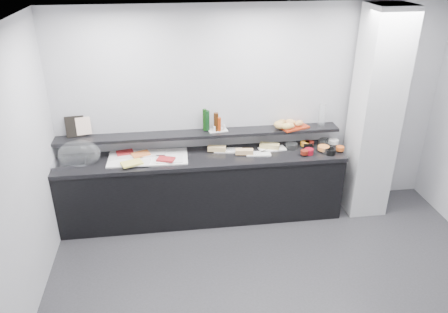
{
  "coord_description": "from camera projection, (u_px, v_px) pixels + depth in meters",
  "views": [
    {
      "loc": [
        -1.08,
        -3.22,
        3.31
      ],
      "look_at": [
        -0.45,
        1.45,
        1.0
      ],
      "focal_mm": 35.0,
      "sensor_mm": 36.0,
      "label": 1
    }
  ],
  "objects": [
    {
      "name": "bottle_hot",
      "position": [
        219.0,
        124.0,
        5.51
      ],
      "size": [
        0.06,
        0.06,
        0.18
      ],
      "primitive_type": "cylinder",
      "rotation": [
        0.0,
        0.0,
        0.38
      ],
      "color": "#A5340B",
      "rests_on": "condiment_tray"
    },
    {
      "name": "sandwich_food_right",
      "position": [
        270.0,
        146.0,
        5.66
      ],
      "size": [
        0.27,
        0.18,
        0.06
      ],
      "primitive_type": "cube",
      "rotation": [
        0.0,
        0.0,
        -0.35
      ],
      "color": "tan",
      "rests_on": "sandwich_plate_right"
    },
    {
      "name": "print_art",
      "position": [
        83.0,
        126.0,
        5.38
      ],
      "size": [
        0.18,
        0.08,
        0.22
      ],
      "primitive_type": "cube",
      "rotation": [
        -0.21,
        0.0,
        0.18
      ],
      "color": "beige",
      "rests_on": "framed_print"
    },
    {
      "name": "fill_glass_cream",
      "position": [
        333.0,
        141.0,
        5.78
      ],
      "size": [
        0.15,
        0.15,
        0.05
      ],
      "primitive_type": "cylinder",
      "rotation": [
        0.0,
        0.0,
        -0.17
      ],
      "color": "white",
      "rests_on": "bowl_glass_cream"
    },
    {
      "name": "shaker_pepper",
      "position": [
        224.0,
        128.0,
        5.56
      ],
      "size": [
        0.04,
        0.04,
        0.07
      ],
      "primitive_type": "cylinder",
      "rotation": [
        0.0,
        0.0,
        -0.27
      ],
      "color": "white",
      "rests_on": "condiment_tray"
    },
    {
      "name": "linen_runner",
      "position": [
        148.0,
        158.0,
        5.43
      ],
      "size": [
        0.99,
        0.49,
        0.01
      ],
      "primitive_type": "cube",
      "rotation": [
        0.0,
        0.0,
        -0.03
      ],
      "color": "white",
      "rests_on": "counter_top"
    },
    {
      "name": "fill_black_jam",
      "position": [
        309.0,
        143.0,
        5.73
      ],
      "size": [
        0.12,
        0.12,
        0.05
      ],
      "primitive_type": "cylinder",
      "rotation": [
        0.0,
        0.0,
        -0.02
      ],
      "color": "#50110B",
      "rests_on": "bowl_black_jam"
    },
    {
      "name": "bread_roll_se",
      "position": [
        289.0,
        126.0,
        5.57
      ],
      "size": [
        0.16,
        0.12,
        0.08
      ],
      "primitive_type": "ellipsoid",
      "rotation": [
        0.0,
        0.0,
        -0.29
      ],
      "color": "tan",
      "rests_on": "bread_tray"
    },
    {
      "name": "bowl_red_jam",
      "position": [
        309.0,
        151.0,
        5.53
      ],
      "size": [
        0.12,
        0.12,
        0.07
      ],
      "primitive_type": "cylinder",
      "rotation": [
        0.0,
        0.0,
        -0.03
      ],
      "color": "maroon",
      "rests_on": "counter_top"
    },
    {
      "name": "bottle_brown",
      "position": [
        216.0,
        122.0,
        5.5
      ],
      "size": [
        0.07,
        0.07,
        0.24
      ],
      "primitive_type": "cylinder",
      "rotation": [
        0.0,
        0.0,
        0.29
      ],
      "color": "#381D0A",
      "rests_on": "condiment_tray"
    },
    {
      "name": "sandwich_plate_mid",
      "position": [
        258.0,
        154.0,
        5.53
      ],
      "size": [
        0.32,
        0.16,
        0.01
      ],
      "primitive_type": "cube",
      "rotation": [
        0.0,
        0.0,
        -0.1
      ],
      "color": "white",
      "rests_on": "counter_top"
    },
    {
      "name": "cloche_base",
      "position": [
        68.0,
        163.0,
        5.27
      ],
      "size": [
        0.42,
        0.32,
        0.04
      ],
      "primitive_type": "cube",
      "rotation": [
        0.0,
        0.0,
        0.17
      ],
      "color": "silver",
      "rests_on": "counter_top"
    },
    {
      "name": "bowl_glass_cream",
      "position": [
        326.0,
        143.0,
        5.77
      ],
      "size": [
        0.23,
        0.23,
        0.07
      ],
      "primitive_type": "cylinder",
      "rotation": [
        0.0,
        0.0,
        0.14
      ],
      "color": "silver",
      "rests_on": "counter_top"
    },
    {
      "name": "ceiling",
      "position": [
        309.0,
        34.0,
        3.27
      ],
      "size": [
        5.0,
        5.0,
        0.0
      ],
      "primitive_type": "plane",
      "color": "white",
      "rests_on": "back_wall"
    },
    {
      "name": "bowl_black_fruit",
      "position": [
        330.0,
        152.0,
        5.52
      ],
      "size": [
        0.17,
        0.17,
        0.07
      ],
      "primitive_type": "cylinder",
      "rotation": [
        0.0,
        0.0,
        -0.28
      ],
      "color": "black",
      "rests_on": "counter_top"
    },
    {
      "name": "condiment_tray",
      "position": [
        218.0,
        130.0,
        5.59
      ],
      "size": [
        0.26,
        0.18,
        0.01
      ],
      "primitive_type": "cube",
      "rotation": [
        0.0,
        0.0,
        0.13
      ],
      "color": "white",
      "rests_on": "wall_shelf"
    },
    {
      "name": "bowl_glass_salmon",
      "position": [
        328.0,
        151.0,
        5.55
      ],
      "size": [
        0.16,
        0.16,
        0.07
      ],
      "primitive_type": "cylinder",
      "rotation": [
        0.0,
        0.0,
        -0.12
      ],
      "color": "white",
      "rests_on": "counter_top"
    },
    {
      "name": "bread_roll_mide",
      "position": [
        299.0,
        123.0,
        5.65
      ],
      "size": [
        0.15,
        0.12,
        0.08
      ],
      "primitive_type": "ellipsoid",
      "rotation": [
        0.0,
        0.0,
        0.38
      ],
      "color": "tan",
      "rests_on": "bread_tray"
    },
    {
      "name": "wall_shelf",
      "position": [
        200.0,
        134.0,
        5.54
      ],
      "size": [
        3.6,
        0.25,
        0.04
      ],
      "primitive_type": "cube",
      "color": "black",
      "rests_on": "back_wall"
    },
    {
      "name": "bowl_glass_fruit",
      "position": [
        292.0,
        146.0,
        5.68
      ],
      "size": [
        0.17,
        0.17,
        0.07
      ],
      "primitive_type": "cylinder",
      "rotation": [
        0.0,
        0.0,
        0.09
      ],
      "color": "silver",
      "rests_on": "counter_top"
    },
    {
      "name": "fill_glass_fruit",
      "position": [
        305.0,
        144.0,
        5.71
      ],
      "size": [
        0.16,
        0.16,
        0.05
      ],
      "primitive_type": "cylinder",
      "rotation": [
        0.0,
        0.0,
        -0.38
      ],
      "color": "orange",
      "rests_on": "bowl_glass_fruit"
    },
    {
      "name": "ground",
      "position": [
        287.0,
        304.0,
        4.45
      ],
      "size": [
        5.0,
        5.0,
        0.0
      ],
      "primitive_type": "plane",
      "color": "#2D2D30",
      "rests_on": "ground"
    },
    {
      "name": "bread_roll_nw",
      "position": [
        282.0,
        122.0,
        5.68
      ],
      "size": [
        0.14,
        0.1,
        0.08
      ],
      "primitive_type": "ellipsoid",
      "rotation": [
        0.0,
        0.0,
        0.21
      ],
      "color": "#B48344",
      "rests_on": "bread_tray"
    },
    {
      "name": "sandwich_plate_right",
      "position": [
        272.0,
        149.0,
        5.66
      ],
      "size": [
        0.36,
        0.19,
        0.01
      ],
      "primitive_type": "cube",
      "rotation": [
        0.0,
        0.0,
        0.11
      ],
      "color": "white",
      "rests_on": "counter_top"
    },
    {
      "name": "food_meat_a",
      "position": [
        125.0,
        152.0,
        5.49
      ],
      "size": [
        0.23,
        0.17,
        0.02
      ],
      "primitive_type": "cube",
      "rotation": [
        0.0,
        0.0,
        0.22
      ],
      "color": "maroon",
      "rests_on": "platter_meat_a"
    },
    {
      "name": "sandwich_plate_left",
      "position": [
        228.0,
        150.0,
        5.62
      ],
      "size": [
        0.38,
        0.21,
        0.01
      ],
      "primitive_type": "cube",
      "rotation": [
        0.0,
        0.0,
        -0.18
      ],
      "color": "white",
      "rests_on": "counter_top"
    },
    {
      "name": "back_wall",
      "position": [
        253.0,
        112.0,
        5.64
      ],
      "size": [
        5.0,
        0.02,
        2.7
      ],
      "primitive_type": "cube",
      "color": "#AFB1B6",
      "rests_on": "ground"
    },
    {
      "name": "sandwich_food_left",
      "position": [
        217.0,
        148.0,
        5.58
      ],
      "size": [
        0.24,
        0.13,
        0.06
      ],
      "primitive_type": "cube",
      "rotation": [
        0.0,
        0.0,
        -0.19
      ],
      "color": "#E2BD76",
      "rests_on": "sandwich_plate_left"
    },
    {
      "name": "fill_glass_salmon",
      "position": [
        324.0,
        148.0,
        5.59
      ],
      "size": [
        0.18,
        0.18,
        0.05
      ],
      "primitive_type": "cylinder",
      "rotation": [
        0.0,
        0.0,
        -0.28
      ],
      "color": "orange",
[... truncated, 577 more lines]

